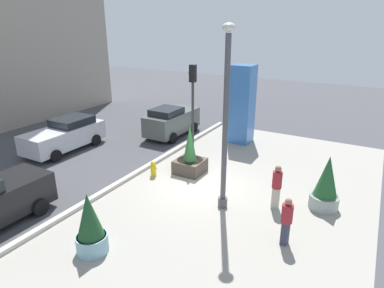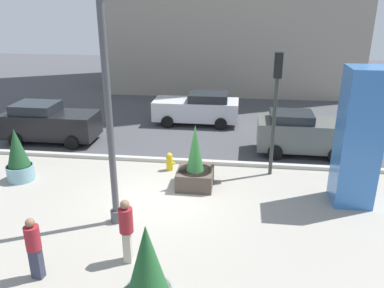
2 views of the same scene
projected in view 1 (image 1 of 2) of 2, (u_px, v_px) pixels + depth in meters
ground_plane at (128, 167)px, 16.56m from camera, size 60.00×60.00×0.00m
plaza_pavement at (241, 197)px, 13.77m from camera, size 18.00×10.00×0.02m
curb_strip at (142, 170)px, 16.12m from camera, size 18.00×0.24×0.16m
lamp_post at (225, 126)px, 11.93m from camera, size 0.44×0.44×6.76m
art_pillar_blue at (242, 105)px, 19.36m from camera, size 1.23×1.23×4.54m
potted_plant_mid_plaza at (190, 157)px, 15.75m from camera, size 1.29×1.29×2.36m
potted_plant_curbside at (90, 226)px, 10.19m from camera, size 0.99×0.99×2.04m
potted_plant_by_pillar at (326, 186)px, 12.62m from camera, size 1.10×1.10×2.17m
fire_hydrant at (153, 169)px, 15.53m from camera, size 0.36×0.26×0.75m
traffic_light_corner at (193, 94)px, 17.87m from camera, size 0.28×0.42×4.69m
car_passing_lane at (172, 121)px, 20.92m from camera, size 4.04×2.00×1.87m
car_intersection at (65, 135)px, 18.61m from camera, size 4.55×2.08×1.72m
pedestrian_by_curb at (287, 219)px, 10.56m from camera, size 0.40×0.40×1.67m
pedestrian_on_sidewalk at (277, 185)px, 12.60m from camera, size 0.39×0.39×1.79m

